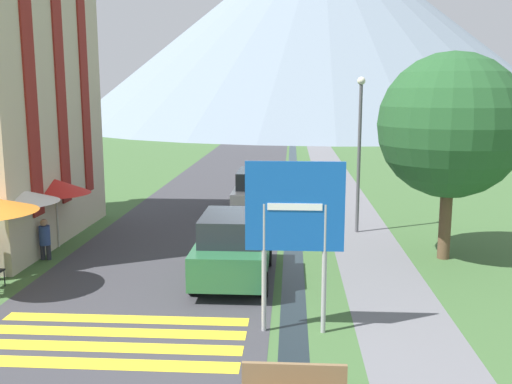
# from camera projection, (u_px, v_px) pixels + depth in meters

# --- Properties ---
(ground_plane) EXTENTS (160.00, 160.00, 0.00)m
(ground_plane) POSITION_uv_depth(u_px,v_px,m) (267.00, 199.00, 26.81)
(ground_plane) COLOR #3D6033
(road) EXTENTS (6.40, 60.00, 0.01)m
(road) POSITION_uv_depth(u_px,v_px,m) (235.00, 170.00, 36.80)
(road) COLOR #38383D
(road) RESTS_ON ground_plane
(footpath) EXTENTS (2.20, 60.00, 0.01)m
(footpath) POSITION_uv_depth(u_px,v_px,m) (330.00, 171.00, 36.42)
(footpath) COLOR slate
(footpath) RESTS_ON ground_plane
(drainage_channel) EXTENTS (0.60, 60.00, 0.00)m
(drainage_channel) POSITION_uv_depth(u_px,v_px,m) (293.00, 170.00, 36.57)
(drainage_channel) COLOR black
(drainage_channel) RESTS_ON ground_plane
(crosswalk_marking) EXTENTS (5.44, 2.54, 0.01)m
(crosswalk_marking) POSITION_uv_depth(u_px,v_px,m) (111.00, 339.00, 11.56)
(crosswalk_marking) COLOR yellow
(crosswalk_marking) RESTS_ON ground_plane
(mountain_distant) EXTENTS (76.04, 76.04, 30.03)m
(mountain_distant) POSITION_uv_depth(u_px,v_px,m) (320.00, 25.00, 87.15)
(mountain_distant) COLOR slate
(mountain_distant) RESTS_ON ground_plane
(road_sign) EXTENTS (2.01, 0.11, 3.60)m
(road_sign) POSITION_uv_depth(u_px,v_px,m) (295.00, 221.00, 11.54)
(road_sign) COLOR #9E9EA3
(road_sign) RESTS_ON ground_plane
(parked_car_near) EXTENTS (1.95, 4.05, 1.82)m
(parked_car_near) POSITION_uv_depth(u_px,v_px,m) (233.00, 247.00, 15.13)
(parked_car_near) COLOR #28663D
(parked_car_near) RESTS_ON ground_plane
(parked_car_far) EXTENTS (1.97, 4.49, 1.82)m
(parked_car_far) POSITION_uv_depth(u_px,v_px,m) (258.00, 191.00, 23.52)
(parked_car_far) COLOR silver
(parked_car_far) RESTS_ON ground_plane
(cafe_chair_far_left) EXTENTS (0.40, 0.40, 0.85)m
(cafe_chair_far_left) POSITION_uv_depth(u_px,v_px,m) (32.00, 240.00, 17.36)
(cafe_chair_far_left) COLOR black
(cafe_chair_far_left) RESTS_ON ground_plane
(cafe_umbrella_middle_white) EXTENTS (2.28, 2.28, 2.25)m
(cafe_umbrella_middle_white) POSITION_uv_depth(u_px,v_px,m) (18.00, 196.00, 16.14)
(cafe_umbrella_middle_white) COLOR #B7B2A8
(cafe_umbrella_middle_white) RESTS_ON ground_plane
(cafe_umbrella_rear_red) EXTENTS (2.20, 2.20, 2.23)m
(cafe_umbrella_rear_red) POSITION_uv_depth(u_px,v_px,m) (55.00, 186.00, 18.14)
(cafe_umbrella_rear_red) COLOR #B7B2A8
(cafe_umbrella_rear_red) RESTS_ON ground_plane
(person_seated_near) EXTENTS (0.32, 0.32, 1.25)m
(person_seated_near) POSITION_uv_depth(u_px,v_px,m) (45.00, 237.00, 16.97)
(person_seated_near) COLOR #282833
(person_seated_near) RESTS_ON ground_plane
(streetlamp) EXTENTS (0.28, 0.28, 5.48)m
(streetlamp) POSITION_uv_depth(u_px,v_px,m) (359.00, 142.00, 19.90)
(streetlamp) COLOR #515156
(streetlamp) RESTS_ON ground_plane
(tree_by_path) EXTENTS (4.24, 4.24, 6.13)m
(tree_by_path) POSITION_uv_depth(u_px,v_px,m) (451.00, 126.00, 16.55)
(tree_by_path) COLOR brown
(tree_by_path) RESTS_ON ground_plane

